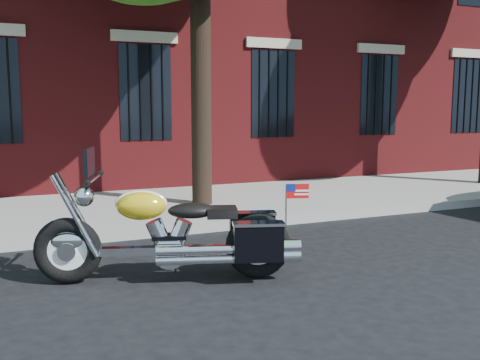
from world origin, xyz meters
name	(u,v)px	position (x,y,z in m)	size (l,w,h in m)	color
ground	(238,255)	(0.00, 0.00, 0.00)	(120.00, 120.00, 0.00)	black
curb	(204,227)	(0.00, 1.38, 0.07)	(40.00, 0.16, 0.15)	gray
sidewalk	(170,206)	(0.00, 3.26, 0.07)	(40.00, 3.60, 0.15)	gray
motorcycle	(178,237)	(-1.01, -0.71, 0.50)	(2.71, 1.40, 1.47)	black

